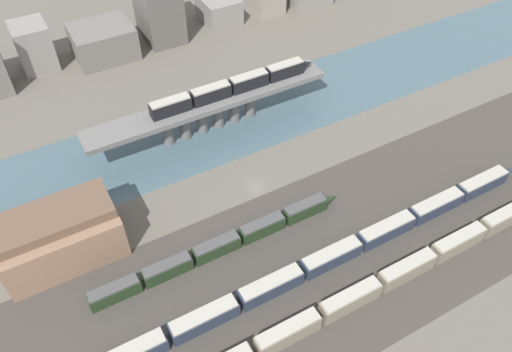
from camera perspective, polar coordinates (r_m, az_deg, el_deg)
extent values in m
plane|color=#666056|center=(114.15, 0.00, -1.23)|extent=(400.00, 400.00, 0.00)
cube|color=#423D38|center=(101.56, 6.69, -9.85)|extent=(280.00, 42.00, 0.01)
cube|color=#47606B|center=(129.98, -5.17, 5.50)|extent=(320.00, 27.57, 0.01)
cube|color=slate|center=(124.99, -5.41, 8.34)|extent=(63.54, 7.96, 1.33)
cylinder|color=slate|center=(124.70, -10.06, 5.10)|extent=(2.79, 2.79, 7.40)
cylinder|color=slate|center=(125.76, -8.13, 5.78)|extent=(2.79, 2.79, 7.40)
cylinder|color=slate|center=(126.98, -6.22, 6.45)|extent=(2.79, 2.79, 7.40)
cylinder|color=slate|center=(128.35, -4.35, 7.10)|extent=(2.79, 2.79, 7.40)
cylinder|color=slate|center=(129.88, -2.51, 7.72)|extent=(2.79, 2.79, 7.40)
cylinder|color=slate|center=(131.54, -0.72, 8.32)|extent=(2.79, 2.79, 7.40)
cube|color=black|center=(120.92, -9.74, 7.78)|extent=(9.94, 2.93, 3.35)
cube|color=#B7B2A3|center=(119.81, -9.85, 8.49)|extent=(9.55, 2.70, 0.40)
cube|color=black|center=(123.83, -5.17, 9.31)|extent=(9.94, 2.93, 3.35)
cube|color=#B7B2A3|center=(122.74, -5.23, 10.02)|extent=(9.55, 2.70, 0.40)
cube|color=black|center=(127.55, -0.81, 10.71)|extent=(9.94, 2.93, 3.35)
cube|color=#B7B2A3|center=(126.49, -0.81, 11.40)|extent=(9.55, 2.70, 0.40)
cube|color=black|center=(132.02, 3.32, 11.96)|extent=(9.94, 2.93, 3.35)
cube|color=#B7B2A3|center=(131.00, 3.36, 12.64)|extent=(9.55, 2.70, 0.40)
cone|color=black|center=(135.29, 5.80, 12.62)|extent=(3.48, 2.64, 2.64)
cube|color=gray|center=(91.18, 3.65, -17.51)|extent=(12.39, 2.76, 3.79)
cube|color=#B7B2A3|center=(89.33, 3.71, -16.90)|extent=(11.90, 2.54, 0.40)
cube|color=gray|center=(95.73, 10.69, -13.77)|extent=(12.39, 2.76, 3.79)
cube|color=#B7B2A3|center=(93.97, 10.87, -13.12)|extent=(11.90, 2.54, 0.40)
cube|color=gray|center=(101.86, 16.81, -10.27)|extent=(12.39, 2.76, 3.79)
cube|color=#B7B2A3|center=(100.20, 17.05, -9.58)|extent=(11.90, 2.54, 0.40)
cube|color=gray|center=(109.30, 22.04, -7.10)|extent=(12.39, 2.76, 3.79)
cube|color=#B7B2A3|center=(107.76, 22.34, -6.42)|extent=(11.90, 2.54, 0.40)
cube|color=gray|center=(117.80, 26.51, -4.32)|extent=(12.39, 2.76, 3.79)
cube|color=#B7B2A3|center=(116.37, 26.83, -3.65)|extent=(11.90, 2.54, 0.40)
cube|color=#B7B2A3|center=(90.39, -14.38, -18.78)|extent=(12.40, 2.86, 0.40)
cube|color=#2D384C|center=(93.00, -5.92, -16.00)|extent=(12.92, 3.10, 3.29)
cube|color=#B7B2A3|center=(91.39, -6.01, -15.44)|extent=(12.40, 2.86, 0.40)
cube|color=#2D384C|center=(95.96, 1.72, -12.56)|extent=(12.92, 3.10, 3.29)
cube|color=#B7B2A3|center=(94.41, 1.75, -11.96)|extent=(12.40, 2.86, 0.40)
cube|color=#2D384C|center=(100.74, 8.59, -9.20)|extent=(12.92, 3.10, 3.29)
cube|color=#B7B2A3|center=(99.26, 8.70, -8.58)|extent=(12.40, 2.86, 0.40)
cube|color=#2D384C|center=(107.09, 14.63, -6.08)|extent=(12.92, 3.10, 3.29)
cube|color=#B7B2A3|center=(105.70, 14.81, -5.45)|extent=(12.40, 2.86, 0.40)
cube|color=#2D384C|center=(114.75, 19.86, -3.28)|extent=(12.92, 3.10, 3.29)
cube|color=#B7B2A3|center=(113.45, 20.09, -2.66)|extent=(12.40, 2.86, 0.40)
cube|color=#2D384C|center=(123.47, 24.38, -0.84)|extent=(12.92, 3.10, 3.29)
cube|color=#B7B2A3|center=(122.27, 24.63, -0.24)|extent=(12.40, 2.86, 0.40)
cone|color=#2D384C|center=(129.55, 26.88, 0.48)|extent=(4.52, 2.79, 2.79)
cube|color=#23381E|center=(98.96, -15.83, -12.72)|extent=(9.82, 2.65, 3.05)
cube|color=#4C4C4C|center=(97.55, -16.03, -12.18)|extent=(9.43, 2.44, 0.40)
cube|color=#23381E|center=(99.65, -10.06, -10.49)|extent=(9.82, 2.65, 3.05)
cube|color=#4C4C4C|center=(98.25, -10.19, -9.93)|extent=(9.43, 2.44, 0.40)
cube|color=#23381E|center=(101.44, -4.51, -8.22)|extent=(9.82, 2.65, 3.05)
cube|color=#4C4C4C|center=(100.06, -4.57, -7.63)|extent=(9.43, 2.44, 0.40)
cube|color=#23381E|center=(104.26, 0.73, -5.97)|extent=(9.82, 2.65, 3.05)
cube|color=#4C4C4C|center=(102.92, 0.74, -5.37)|extent=(9.43, 2.44, 0.40)
cube|color=#23381E|center=(108.05, 5.61, -3.82)|extent=(9.82, 2.65, 3.05)
cube|color=#4C4C4C|center=(106.76, 5.68, -3.21)|extent=(9.43, 2.44, 0.40)
cone|color=#23381E|center=(110.99, 8.47, -2.59)|extent=(3.44, 2.39, 2.39)
cube|color=#937056|center=(105.95, -21.49, -6.50)|extent=(22.83, 14.26, 9.60)
cube|color=brown|center=(101.71, -22.36, -4.44)|extent=(22.37, 9.98, 2.11)
cube|color=gray|center=(162.23, -24.03, 13.40)|extent=(9.67, 11.04, 13.58)
cube|color=slate|center=(161.65, -17.03, 14.47)|extent=(17.68, 14.95, 9.65)
cube|color=#605B56|center=(165.33, -11.09, 18.23)|extent=(11.38, 15.90, 19.27)
cube|color=gray|center=(175.22, -4.27, 18.48)|extent=(11.49, 13.66, 8.12)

